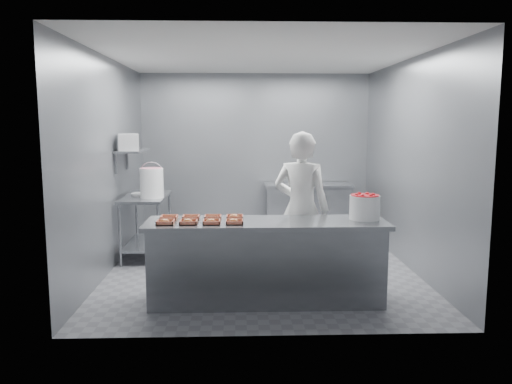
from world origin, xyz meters
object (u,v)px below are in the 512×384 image
at_px(tray_1, 188,222).
at_px(worker, 301,209).
at_px(tray_0, 165,222).
at_px(tray_2, 211,222).
at_px(tray_5, 191,217).
at_px(tray_4, 169,218).
at_px(service_counter, 266,261).
at_px(tray_6, 213,217).
at_px(tray_3, 234,221).
at_px(prep_table, 146,216).
at_px(back_counter, 308,209).
at_px(glaze_bucket, 152,182).
at_px(strawberry_tub, 365,206).
at_px(appliance, 128,142).
at_px(tray_7, 234,217).

bearing_deg(tray_1, worker, 29.67).
bearing_deg(tray_0, tray_2, 0.00).
bearing_deg(worker, tray_5, 43.69).
bearing_deg(tray_4, service_counter, -6.83).
height_order(tray_1, tray_6, tray_1).
bearing_deg(tray_3, tray_0, 180.00).
height_order(prep_table, back_counter, same).
distance_m(service_counter, tray_5, 0.95).
relative_size(prep_table, tray_5, 6.40).
xyz_separation_m(tray_6, glaze_bucket, (-0.94, 1.61, 0.20)).
xyz_separation_m(back_counter, tray_0, (-1.96, -3.38, 0.47)).
bearing_deg(prep_table, strawberry_tub, -34.75).
xyz_separation_m(tray_4, appliance, (-0.76, 1.57, 0.76)).
distance_m(service_counter, strawberry_tub, 1.23).
bearing_deg(worker, tray_1, 52.98).
bearing_deg(tray_5, glaze_bucket, 113.49).
xyz_separation_m(tray_0, tray_5, (0.24, 0.25, -0.00)).
relative_size(service_counter, tray_0, 13.88).
relative_size(prep_table, back_counter, 0.80).
height_order(tray_2, tray_5, tray_2).
relative_size(tray_2, tray_4, 1.00).
bearing_deg(tray_4, tray_5, 0.00).
xyz_separation_m(prep_table, glaze_bucket, (0.13, -0.21, 0.53)).
bearing_deg(tray_6, tray_5, 180.00).
bearing_deg(tray_1, tray_0, 180.00).
height_order(back_counter, tray_4, tray_4).
distance_m(tray_2, tray_7, 0.35).
bearing_deg(back_counter, worker, -99.57).
bearing_deg(tray_0, tray_3, 0.00).
distance_m(tray_2, glaze_bucket, 2.10).
bearing_deg(tray_4, tray_0, -90.68).
xyz_separation_m(prep_table, back_counter, (2.55, 1.30, -0.14)).
xyz_separation_m(back_counter, glaze_bucket, (-2.42, -1.51, 0.67)).
distance_m(tray_0, tray_1, 0.24).
bearing_deg(service_counter, back_counter, 74.52).
height_order(back_counter, tray_7, tray_7).
xyz_separation_m(tray_6, appliance, (-1.24, 1.57, 0.76)).
relative_size(tray_5, strawberry_tub, 0.57).
xyz_separation_m(tray_1, appliance, (-1.00, 1.83, 0.76)).
distance_m(service_counter, tray_7, 0.60).
relative_size(tray_2, glaze_bucket, 0.37).
distance_m(prep_table, appliance, 1.13).
relative_size(tray_7, glaze_bucket, 0.37).
xyz_separation_m(service_counter, tray_2, (-0.58, -0.13, 0.47)).
xyz_separation_m(tray_4, strawberry_tub, (2.14, -0.07, 0.13)).
height_order(tray_1, tray_5, tray_1).
height_order(service_counter, tray_3, tray_3).
relative_size(tray_3, worker, 0.10).
distance_m(tray_4, worker, 1.59).
xyz_separation_m(back_counter, tray_5, (-1.72, -3.12, 0.47)).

